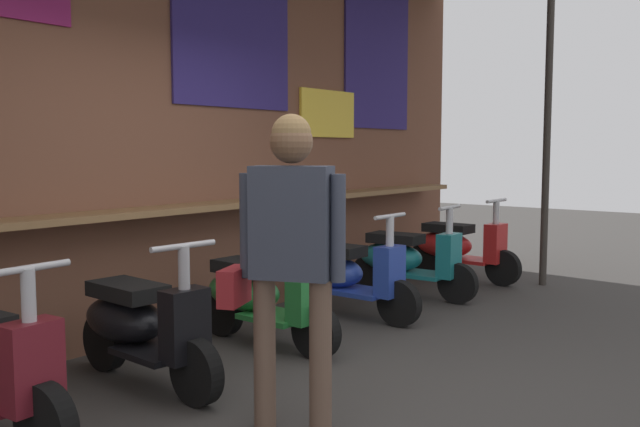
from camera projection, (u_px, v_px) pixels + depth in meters
name	position (u px, v px, depth m)	size (l,w,h in m)	color
ground_plane	(326.00, 394.00, 4.28)	(28.40, 28.40, 0.00)	#383533
market_stall_facade	(128.00, 82.00, 5.25)	(10.14, 2.08, 3.74)	brown
scooter_black	(139.00, 325.00, 4.45)	(0.48, 1.40, 0.97)	black
scooter_green	(259.00, 295.00, 5.34)	(0.46, 1.40, 0.97)	#237533
scooter_blue	(344.00, 274.00, 6.24)	(0.46, 1.40, 0.97)	#233D9E
scooter_teal	(405.00, 259.00, 7.09)	(0.47, 1.40, 0.97)	#197075
scooter_red	(457.00, 247.00, 8.01)	(0.46, 1.40, 0.97)	red
shopper_with_handbag	(289.00, 240.00, 3.62)	(0.45, 0.65, 1.71)	brown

